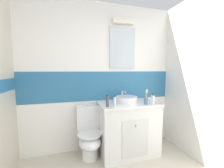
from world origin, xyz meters
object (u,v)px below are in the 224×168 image
sink_basin (126,99)px  toothpaste_tube_upright (115,101)px  toothbrush_cup (146,100)px  toilet (89,134)px  soap_dispenser (153,99)px  deodorant_spray_can (107,101)px

sink_basin → toothpaste_tube_upright: (-0.25, -0.18, 0.02)m
toothbrush_cup → toilet: bearing=163.1°
sink_basin → soap_dispenser: (0.37, -0.18, 0.01)m
toilet → soap_dispenser: (0.97, -0.24, 0.54)m
toothbrush_cup → toothpaste_tube_upright: 0.50m
soap_dispenser → deodorant_spray_can: deodorant_spray_can is taller
toothbrush_cup → deodorant_spray_can: toothbrush_cup is taller
sink_basin → toilet: bearing=174.3°
toothbrush_cup → deodorant_spray_can: size_ratio=1.31×
toothbrush_cup → toothpaste_tube_upright: toothbrush_cup is taller
sink_basin → toilet: (-0.60, 0.06, -0.53)m
toothbrush_cup → toothpaste_tube_upright: size_ratio=1.47×
toilet → toothpaste_tube_upright: 0.69m
deodorant_spray_can → sink_basin: bearing=25.3°
toothpaste_tube_upright → soap_dispenser: bearing=0.1°
sink_basin → toilet: 0.80m
toilet → deodorant_spray_can: size_ratio=4.53×
deodorant_spray_can → toothbrush_cup: bearing=-2.4°
soap_dispenser → deodorant_spray_can: bearing=179.5°
toilet → soap_dispenser: 1.14m
deodorant_spray_can → toothpaste_tube_upright: size_ratio=1.12×
toilet → toothpaste_tube_upright: size_ratio=5.09×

